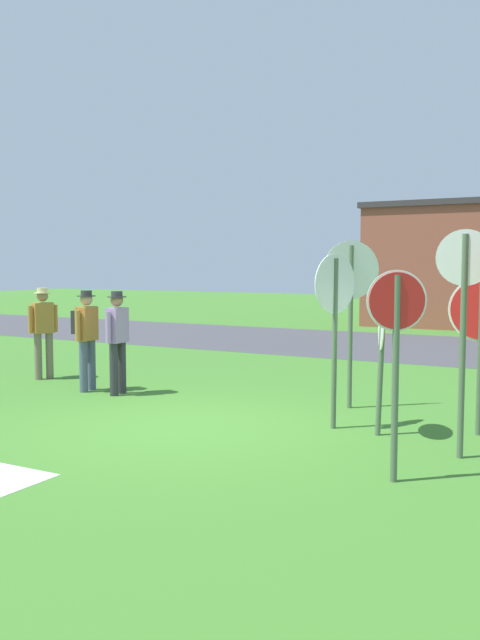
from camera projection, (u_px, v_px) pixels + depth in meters
ground_plane at (176, 427)px, 9.11m from camera, size 80.00×80.00×0.00m
street_asphalt at (394, 346)px, 18.24m from camera, size 60.00×6.40×0.01m
stop_sign_tallest at (382, 332)px, 8.56m from camera, size 0.35×0.81×1.95m
stop_sign_far_back at (335, 309)px, 8.90m from camera, size 0.28×0.76×2.32m
stop_sign_leaning_left at (396, 342)px, 6.69m from camera, size 0.51×0.35×2.12m
stop_sign_rear_right at (464, 308)px, 7.51m from camera, size 0.61×0.14×2.56m
stop_sign_center_cluster at (351, 292)px, 10.18m from camera, size 0.68×0.57×2.54m
person_near_signs at (43, 326)px, 12.88m from camera, size 0.45×0.52×1.74m
person_holding_notes at (86, 333)px, 11.63m from camera, size 0.40×0.57×1.74m
person_in_blue at (117, 336)px, 11.31m from camera, size 0.32×0.57×1.74m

